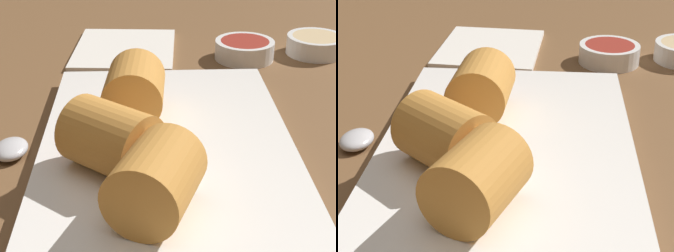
{
  "view_description": "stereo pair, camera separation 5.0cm",
  "coord_description": "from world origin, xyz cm",
  "views": [
    {
      "loc": [
        36.28,
        1.08,
        26.51
      ],
      "look_at": [
        -3.68,
        2.76,
        5.64
      ],
      "focal_mm": 60.0,
      "sensor_mm": 36.0,
      "label": 1
    },
    {
      "loc": [
        36.18,
        6.08,
        26.51
      ],
      "look_at": [
        -3.68,
        2.76,
        5.64
      ],
      "focal_mm": 60.0,
      "sensor_mm": 36.0,
      "label": 2
    }
  ],
  "objects": [
    {
      "name": "roll_back_left",
      "position": [
        4.69,
        1.74,
        6.18
      ],
      "size": [
        8.07,
        7.35,
        5.35
      ],
      "color": "#C68438",
      "rests_on": "serving_plate"
    },
    {
      "name": "dipping_bowl_near",
      "position": [
        -28.11,
        13.12,
        3.25
      ],
      "size": [
        7.18,
        7.18,
        2.3
      ],
      "color": "white",
      "rests_on": "table_surface"
    },
    {
      "name": "napkin",
      "position": [
        -31.33,
        -1.54,
        2.3
      ],
      "size": [
        15.34,
        13.33,
        0.6
      ],
      "color": "silver",
      "rests_on": "table_surface"
    },
    {
      "name": "roll_front_left",
      "position": [
        -10.47,
        -0.35,
        6.18
      ],
      "size": [
        7.66,
        5.79,
        5.35
      ],
      "color": "#C68438",
      "rests_on": "serving_plate"
    },
    {
      "name": "spoon",
      "position": [
        -3.59,
        -10.74,
        2.57
      ],
      "size": [
        19.9,
        3.14,
        1.29
      ],
      "color": "silver",
      "rests_on": "table_surface"
    },
    {
      "name": "roll_front_right",
      "position": [
        -1.05,
        -2.0,
        6.18
      ],
      "size": [
        8.3,
        8.47,
        5.35
      ],
      "color": "#C68438",
      "rests_on": "serving_plate"
    },
    {
      "name": "table_surface",
      "position": [
        0.0,
        0.0,
        1.0
      ],
      "size": [
        180.0,
        140.0,
        2.0
      ],
      "color": "brown",
      "rests_on": "ground"
    },
    {
      "name": "serving_plate",
      "position": [
        -3.68,
        2.76,
        2.76
      ],
      "size": [
        34.71,
        21.22,
        1.5
      ],
      "color": "white",
      "rests_on": "table_surface"
    },
    {
      "name": "dipping_bowl_far",
      "position": [
        -29.55,
        22.28,
        3.25
      ],
      "size": [
        7.18,
        7.18,
        2.3
      ],
      "color": "white",
      "rests_on": "table_surface"
    }
  ]
}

